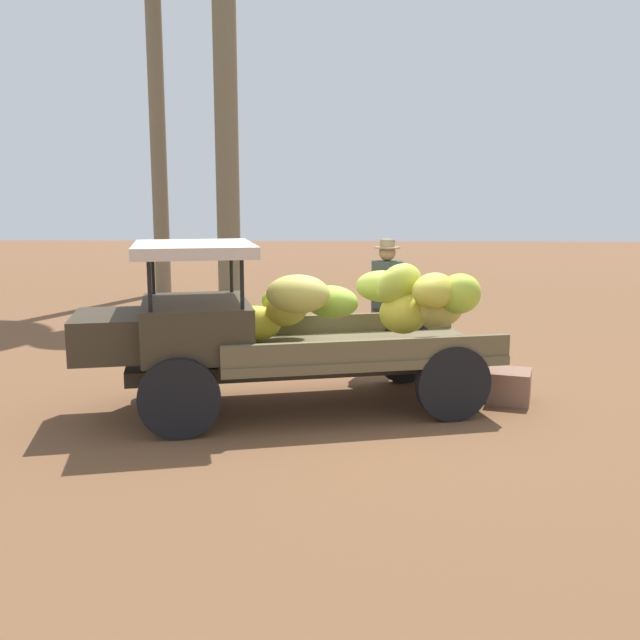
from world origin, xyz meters
The scene contains 4 objects.
ground_plane centered at (0.00, 0.00, 0.00)m, with size 60.00×60.00×0.00m, color brown.
truck centered at (0.66, 0.33, 0.93)m, with size 4.65×2.59×1.84m.
farmer centered at (-0.54, -1.46, 1.01)m, with size 0.53×0.46×1.77m.
wooden_crate centered at (-1.88, -0.01, 0.18)m, with size 0.49×0.46×0.37m, color #88604B.
Camera 1 is at (-0.01, 7.93, 2.31)m, focal length 39.89 mm.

